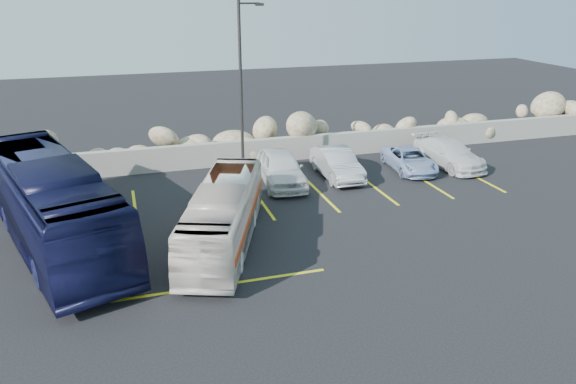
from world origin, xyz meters
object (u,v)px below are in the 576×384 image
object	(u,v)px
tour_coach	(51,203)
lamppost	(242,87)
car_b	(337,163)
vintage_bus	(224,215)
car_a	(281,168)
car_c	(449,153)
car_d	(409,160)

from	to	relation	value
tour_coach	lamppost	bearing A→B (deg)	13.58
tour_coach	car_b	size ratio (longest dim) A/B	2.69
lamppost	tour_coach	world-z (taller)	lamppost
car_b	tour_coach	bearing A→B (deg)	-160.77
tour_coach	car_b	bearing A→B (deg)	0.28
vintage_bus	car_b	size ratio (longest dim) A/B	1.91
vintage_bus	tour_coach	world-z (taller)	tour_coach
car_a	lamppost	bearing A→B (deg)	149.42
tour_coach	vintage_bus	bearing A→B (deg)	-34.77
tour_coach	car_b	world-z (taller)	tour_coach
vintage_bus	tour_coach	xyz separation A→B (m)	(-5.63, 1.73, 0.45)
car_a	car_c	bearing A→B (deg)	5.68
car_a	vintage_bus	bearing A→B (deg)	-119.31
car_b	car_c	size ratio (longest dim) A/B	0.91
tour_coach	car_d	distance (m)	16.32
car_a	car_d	world-z (taller)	car_a
lamppost	tour_coach	distance (m)	9.56
tour_coach	car_a	bearing A→B (deg)	4.17
car_a	car_c	distance (m)	8.75
car_b	lamppost	bearing A→B (deg)	170.04
car_a	car_b	size ratio (longest dim) A/B	1.08
tour_coach	car_c	xyz separation A→B (m)	(18.03, 3.89, -0.88)
lamppost	vintage_bus	size ratio (longest dim) A/B	1.02
lamppost	car_c	xyz separation A→B (m)	(10.21, -0.85, -3.64)
vintage_bus	car_d	xyz separation A→B (m)	(10.20, 5.55, -0.56)
vintage_bus	car_d	world-z (taller)	vintage_bus
tour_coach	car_c	distance (m)	18.47
car_b	car_d	world-z (taller)	car_b
lamppost	tour_coach	size ratio (longest dim) A/B	0.73
car_c	car_d	size ratio (longest dim) A/B	1.17
car_b	car_a	bearing A→B (deg)	-174.89
car_a	car_b	world-z (taller)	car_a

